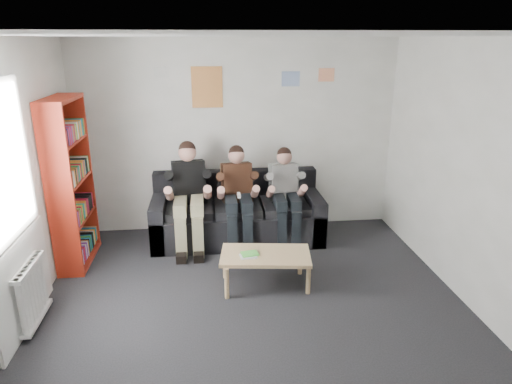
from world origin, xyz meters
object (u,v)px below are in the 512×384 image
(coffee_table, at_px, (265,258))
(person_left, at_px, (189,197))
(sofa, at_px, (237,216))
(person_middle, at_px, (238,197))
(person_right, at_px, (286,196))
(bookshelf, at_px, (71,183))

(coffee_table, height_order, person_left, person_left)
(sofa, height_order, person_left, person_left)
(coffee_table, bearing_deg, sofa, 99.30)
(coffee_table, bearing_deg, person_middle, 100.92)
(sofa, distance_m, person_middle, 0.41)
(person_left, relative_size, person_right, 1.09)
(person_middle, relative_size, person_right, 1.03)
(coffee_table, relative_size, person_right, 0.77)
(bookshelf, relative_size, person_right, 1.58)
(bookshelf, xyz_separation_m, person_right, (2.67, 0.28, -0.37))
(bookshelf, bearing_deg, person_middle, 8.53)
(person_right, bearing_deg, person_left, 174.44)
(sofa, relative_size, person_left, 1.65)
(person_left, distance_m, person_middle, 0.65)
(person_right, bearing_deg, bookshelf, -179.77)
(bookshelf, bearing_deg, person_right, 6.69)
(sofa, distance_m, person_left, 0.78)
(person_right, bearing_deg, coffee_table, -115.82)
(bookshelf, distance_m, person_middle, 2.08)
(coffee_table, bearing_deg, person_left, 126.96)
(sofa, relative_size, person_middle, 1.73)
(person_left, distance_m, person_right, 1.29)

